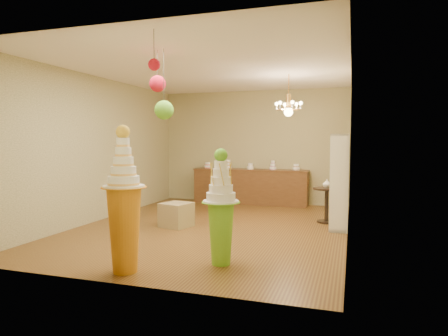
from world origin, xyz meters
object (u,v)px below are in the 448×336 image
(pedestal_green, at_px, (221,217))
(pedestal_orange, at_px, (124,216))
(sideboard, at_px, (250,186))
(round_table, at_px, (327,200))

(pedestal_green, relative_size, pedestal_orange, 0.84)
(sideboard, distance_m, round_table, 2.79)
(pedestal_green, distance_m, pedestal_orange, 1.27)
(pedestal_green, bearing_deg, pedestal_orange, -147.62)
(pedestal_orange, distance_m, sideboard, 5.83)
(sideboard, xyz_separation_m, round_table, (2.07, -1.87, -0.01))
(round_table, bearing_deg, pedestal_orange, -119.80)
(pedestal_orange, bearing_deg, sideboard, 88.15)
(pedestal_green, xyz_separation_m, pedestal_orange, (-1.07, -0.68, 0.07))
(sideboard, bearing_deg, pedestal_green, -80.28)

